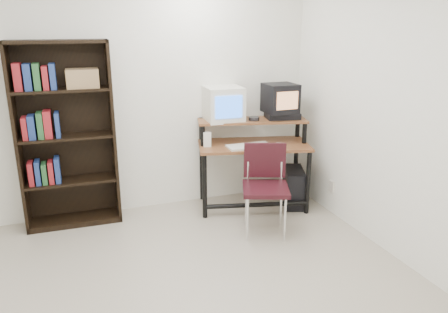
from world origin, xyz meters
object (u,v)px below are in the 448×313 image
object	(u,v)px
crt_tv	(280,98)
school_chair	(265,179)
bookshelf	(66,134)
pc_tower	(294,187)
crt_monitor	(223,104)
computer_desk	(253,147)

from	to	relation	value
crt_tv	school_chair	distance (m)	1.04
bookshelf	pc_tower	bearing A→B (deg)	-7.63
crt_monitor	bookshelf	xyz separation A→B (m)	(-1.64, 0.04, -0.21)
computer_desk	crt_tv	xyz separation A→B (m)	(0.33, 0.04, 0.52)
computer_desk	pc_tower	xyz separation A→B (m)	(0.45, -0.14, -0.48)
pc_tower	bookshelf	world-z (taller)	bookshelf
crt_monitor	school_chair	world-z (taller)	crt_monitor
computer_desk	pc_tower	bearing A→B (deg)	-3.28
computer_desk	crt_tv	world-z (taller)	crt_tv
crt_monitor	pc_tower	bearing A→B (deg)	-21.99
computer_desk	crt_monitor	xyz separation A→B (m)	(-0.28, 0.19, 0.47)
crt_tv	school_chair	size ratio (longest dim) A/B	0.39
computer_desk	school_chair	world-z (taller)	computer_desk
computer_desk	crt_tv	bearing A→B (deg)	21.04
computer_desk	crt_tv	size ratio (longest dim) A/B	3.84
school_chair	crt_tv	bearing A→B (deg)	75.26
crt_tv	school_chair	bearing A→B (deg)	-126.07
crt_monitor	school_chair	xyz separation A→B (m)	(0.15, -0.80, -0.62)
crt_tv	bookshelf	distance (m)	2.28
crt_monitor	school_chair	bearing A→B (deg)	-77.13
crt_monitor	crt_tv	xyz separation A→B (m)	(0.61, -0.15, 0.05)
crt_monitor	bookshelf	world-z (taller)	bookshelf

